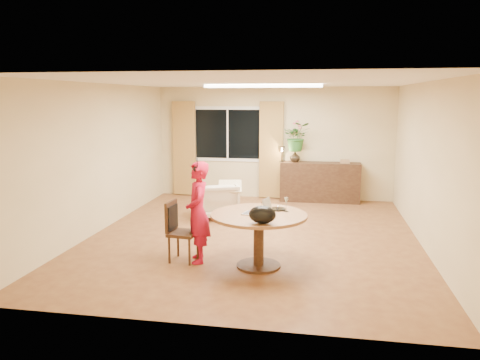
# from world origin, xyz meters

# --- Properties ---
(floor) EXTENTS (6.50, 6.50, 0.00)m
(floor) POSITION_xyz_m (0.00, 0.00, 0.00)
(floor) COLOR brown
(floor) RESTS_ON ground
(ceiling) EXTENTS (6.50, 6.50, 0.00)m
(ceiling) POSITION_xyz_m (0.00, 0.00, 2.60)
(ceiling) COLOR white
(ceiling) RESTS_ON wall_back
(wall_back) EXTENTS (5.50, 0.00, 5.50)m
(wall_back) POSITION_xyz_m (0.00, 3.25, 1.30)
(wall_back) COLOR tan
(wall_back) RESTS_ON floor
(wall_left) EXTENTS (0.00, 6.50, 6.50)m
(wall_left) POSITION_xyz_m (-2.75, 0.00, 1.30)
(wall_left) COLOR tan
(wall_left) RESTS_ON floor
(wall_right) EXTENTS (0.00, 6.50, 6.50)m
(wall_right) POSITION_xyz_m (2.75, 0.00, 1.30)
(wall_right) COLOR tan
(wall_right) RESTS_ON floor
(window) EXTENTS (1.70, 0.03, 1.30)m
(window) POSITION_xyz_m (-1.10, 3.23, 1.50)
(window) COLOR white
(window) RESTS_ON wall_back
(curtain_left) EXTENTS (0.55, 0.08, 2.25)m
(curtain_left) POSITION_xyz_m (-2.15, 3.15, 1.15)
(curtain_left) COLOR olive
(curtain_left) RESTS_ON wall_back
(curtain_right) EXTENTS (0.55, 0.08, 2.25)m
(curtain_right) POSITION_xyz_m (-0.05, 3.15, 1.15)
(curtain_right) COLOR olive
(curtain_right) RESTS_ON wall_back
(ceiling_panel) EXTENTS (2.20, 0.35, 0.05)m
(ceiling_panel) POSITION_xyz_m (0.00, 1.20, 2.57)
(ceiling_panel) COLOR white
(ceiling_panel) RESTS_ON ceiling
(dining_table) EXTENTS (1.34, 1.34, 0.76)m
(dining_table) POSITION_xyz_m (0.29, -1.43, 0.60)
(dining_table) COLOR brown
(dining_table) RESTS_ON floor
(dining_chair) EXTENTS (0.46, 0.43, 0.88)m
(dining_chair) POSITION_xyz_m (-0.82, -1.38, 0.44)
(dining_chair) COLOR black
(dining_chair) RESTS_ON floor
(child) EXTENTS (0.62, 0.50, 1.46)m
(child) POSITION_xyz_m (-0.60, -1.36, 0.73)
(child) COLOR red
(child) RESTS_ON floor
(laptop) EXTENTS (0.42, 0.33, 0.25)m
(laptop) POSITION_xyz_m (0.25, -1.46, 0.89)
(laptop) COLOR #B7B7BC
(laptop) RESTS_ON dining_table
(tumbler) EXTENTS (0.07, 0.07, 0.10)m
(tumbler) POSITION_xyz_m (0.32, -1.16, 0.81)
(tumbler) COLOR white
(tumbler) RESTS_ON dining_table
(wine_glass) EXTENTS (0.08, 0.08, 0.21)m
(wine_glass) POSITION_xyz_m (0.65, -1.23, 0.87)
(wine_glass) COLOR white
(wine_glass) RESTS_ON dining_table
(pot_lid) EXTENTS (0.26, 0.26, 0.04)m
(pot_lid) POSITION_xyz_m (0.52, -1.14, 0.78)
(pot_lid) COLOR white
(pot_lid) RESTS_ON dining_table
(handbag) EXTENTS (0.37, 0.24, 0.23)m
(handbag) POSITION_xyz_m (0.40, -1.93, 0.88)
(handbag) COLOR black
(handbag) RESTS_ON dining_table
(armchair) EXTENTS (0.98, 0.99, 0.70)m
(armchair) POSITION_xyz_m (-0.89, 1.18, 0.35)
(armchair) COLOR beige
(armchair) RESTS_ON floor
(throw) EXTENTS (0.54, 0.62, 0.03)m
(throw) POSITION_xyz_m (-0.64, 1.17, 0.72)
(throw) COLOR beige
(throw) RESTS_ON armchair
(sideboard) EXTENTS (1.80, 0.44, 0.90)m
(sideboard) POSITION_xyz_m (1.10, 3.01, 0.45)
(sideboard) COLOR black
(sideboard) RESTS_ON floor
(vase) EXTENTS (0.30, 0.30, 0.25)m
(vase) POSITION_xyz_m (0.51, 3.01, 1.02)
(vase) COLOR black
(vase) RESTS_ON sideboard
(bouquet) EXTENTS (0.66, 0.60, 0.66)m
(bouquet) POSITION_xyz_m (0.55, 3.01, 1.48)
(bouquet) COLOR #306A27
(bouquet) RESTS_ON vase
(book_stack) EXTENTS (0.25, 0.21, 0.09)m
(book_stack) POSITION_xyz_m (1.64, 3.01, 0.94)
(book_stack) COLOR #99724E
(book_stack) RESTS_ON sideboard
(desk_lamp) EXTENTS (0.15, 0.15, 0.37)m
(desk_lamp) POSITION_xyz_m (0.22, 2.96, 1.08)
(desk_lamp) COLOR black
(desk_lamp) RESTS_ON sideboard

